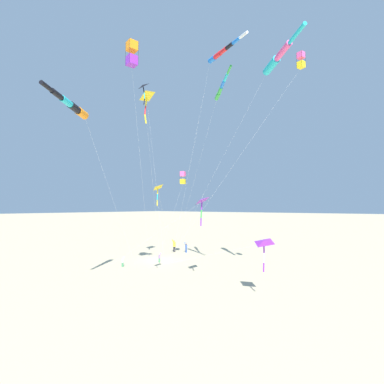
% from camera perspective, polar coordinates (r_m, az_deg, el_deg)
% --- Properties ---
extents(ground_plane, '(600.00, 600.00, 0.00)m').
position_cam_1_polar(ground_plane, '(38.27, -6.62, -13.57)').
color(ground_plane, '#C6B58C').
extents(person_adult_flyer, '(0.69, 0.62, 1.95)m').
position_cam_1_polar(person_adult_flyer, '(44.39, -3.63, -10.73)').
color(person_adult_flyer, '#232328').
rests_on(person_adult_flyer, ground_plane).
extents(person_child_green_jacket, '(0.41, 0.51, 1.56)m').
position_cam_1_polar(person_child_green_jacket, '(43.81, -1.20, -11.12)').
color(person_child_green_jacket, '#335199').
rests_on(person_child_green_jacket, ground_plane).
extents(person_child_grey_jacket, '(0.41, 0.34, 1.21)m').
position_cam_1_polar(person_child_grey_jacket, '(34.68, -13.92, -13.50)').
color(person_child_grey_jacket, '#3D7F51').
rests_on(person_child_grey_jacket, ground_plane).
extents(person_bystander_far, '(0.44, 0.41, 1.22)m').
position_cam_1_polar(person_bystander_far, '(36.50, -6.64, -13.03)').
color(person_bystander_far, '#3D7F51').
rests_on(person_bystander_far, ground_plane).
extents(kite_delta_purple_drifting, '(9.07, 6.19, 9.12)m').
position_cam_1_polar(kite_delta_purple_drifting, '(26.09, -7.04, 0.81)').
color(kite_delta_purple_drifting, yellow).
rests_on(kite_delta_purple_drifting, ground_plane).
extents(kite_windsock_long_streamer_left, '(7.90, 14.97, 21.49)m').
position_cam_1_polar(kite_windsock_long_streamer_left, '(28.49, 6.02, 26.41)').
color(kite_windsock_long_streamer_left, blue).
rests_on(kite_windsock_long_streamer_left, ground_plane).
extents(kite_box_red_high_left, '(9.36, 7.47, 20.90)m').
position_cam_1_polar(kite_box_red_high_left, '(26.73, -12.13, 25.79)').
color(kite_box_red_high_left, orange).
rests_on(kite_box_red_high_left, ground_plane).
extents(kite_box_white_trailing, '(0.84, 4.70, 11.62)m').
position_cam_1_polar(kite_box_white_trailing, '(36.63, -1.89, 2.91)').
color(kite_box_white_trailing, '#EF4C93').
rests_on(kite_box_white_trailing, ground_plane).
extents(kite_delta_long_streamer_right, '(5.69, 2.49, 19.82)m').
position_cam_1_polar(kite_delta_long_streamer_right, '(33.17, -9.31, 18.61)').
color(kite_delta_long_streamer_right, yellow).
rests_on(kite_delta_long_streamer_right, ground_plane).
extents(kite_windsock_orange_high_right, '(13.83, 6.78, 15.05)m').
position_cam_1_polar(kite_windsock_orange_high_right, '(24.27, -23.23, 15.80)').
color(kite_windsock_orange_high_right, orange).
rests_on(kite_windsock_orange_high_right, ground_plane).
extents(kite_windsock_magenta_far_left, '(7.01, 20.27, 21.29)m').
position_cam_1_polar(kite_windsock_magenta_far_left, '(30.10, 16.95, 24.59)').
color(kite_windsock_magenta_far_left, '#1EB7C6').
rests_on(kite_windsock_magenta_far_left, ground_plane).
extents(kite_delta_striped_overhead, '(1.52, 16.11, 4.63)m').
position_cam_1_polar(kite_delta_striped_overhead, '(22.57, 14.29, -10.05)').
color(kite_delta_striped_overhead, purple).
rests_on(kite_delta_striped_overhead, ground_plane).
extents(kite_windsock_small_distant, '(11.65, 16.89, 19.54)m').
position_cam_1_polar(kite_windsock_small_distant, '(31.07, 5.88, 20.14)').
color(kite_windsock_small_distant, green).
rests_on(kite_windsock_small_distant, ground_plane).
extents(kite_delta_blue_topmost, '(11.31, 9.03, 18.25)m').
position_cam_1_polar(kite_delta_blue_topmost, '(27.38, -9.93, 20.20)').
color(kite_delta_blue_topmost, black).
rests_on(kite_delta_blue_topmost, ground_plane).
extents(kite_box_green_low_center, '(1.08, 16.95, 20.17)m').
position_cam_1_polar(kite_box_green_low_center, '(27.93, 21.19, 23.60)').
color(kite_box_green_low_center, '#EF4C93').
rests_on(kite_box_green_low_center, ground_plane).
extents(kite_delta_checkered_midright, '(2.40, 13.15, 7.99)m').
position_cam_1_polar(kite_delta_checkered_midright, '(25.92, 1.92, -1.86)').
color(kite_delta_checkered_midright, purple).
rests_on(kite_delta_checkered_midright, ground_plane).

